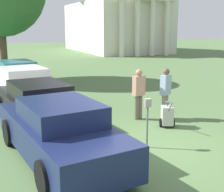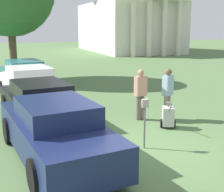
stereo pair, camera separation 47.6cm
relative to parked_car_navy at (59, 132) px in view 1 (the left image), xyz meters
name	(u,v)px [view 1 (the left image)]	position (x,y,z in m)	size (l,w,h in m)	color
ground_plane	(144,148)	(2.26, -0.24, -0.70)	(120.00, 120.00, 0.00)	#517042
parked_car_navy	(59,132)	(0.00, 0.00, 0.00)	(2.46, 5.17, 1.48)	#19234C
parked_car_black	(38,105)	(0.00, 3.03, -0.02)	(2.47, 5.42, 1.44)	black
parked_car_white	(23,85)	(0.00, 6.86, -0.01)	(2.59, 5.24, 1.48)	silver
parked_car_teal	(16,75)	(0.00, 9.88, -0.01)	(2.52, 5.38, 1.47)	#23666B
parking_meter	(148,114)	(2.35, -0.21, 0.25)	(0.18, 0.09, 1.36)	slate
person_worker	(139,91)	(3.36, 2.26, 0.32)	(0.46, 0.30, 1.78)	#665B4C
person_supervisor	(165,90)	(4.26, 1.96, 0.34)	(0.47, 0.39, 1.81)	gray
equipment_cart	(167,115)	(3.83, 1.12, -0.31)	(0.58, 0.98, 1.00)	#B2B2AD
church	(115,8)	(15.24, 32.07, 4.89)	(9.49, 17.50, 21.23)	silver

